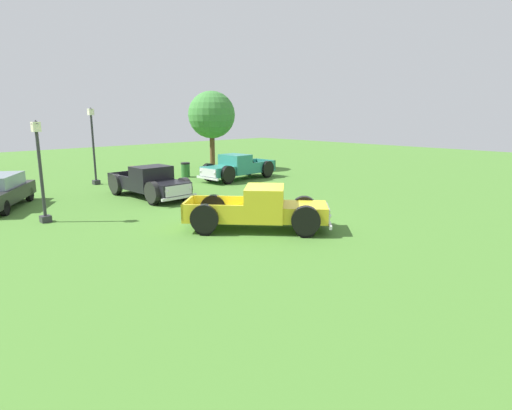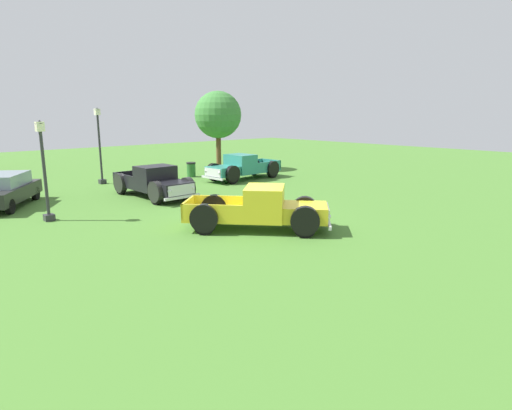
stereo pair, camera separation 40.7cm
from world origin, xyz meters
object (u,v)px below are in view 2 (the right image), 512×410
at_px(pickup_truck_behind_right, 240,168).
at_px(lamp_post_near, 44,169).
at_px(pickup_truck_behind_left, 156,183).
at_px(sedan_distant_a, 4,190).
at_px(picnic_table, 150,171).
at_px(trash_can, 191,169).
at_px(pickup_truck_foreground, 266,209).
at_px(lamp_post_far, 100,144).
at_px(oak_tree_east, 218,115).

bearing_deg(pickup_truck_behind_right, lamp_post_near, -166.50).
height_order(pickup_truck_behind_left, sedan_distant_a, pickup_truck_behind_left).
distance_m(sedan_distant_a, picnic_table, 9.58).
relative_size(pickup_truck_behind_left, picnic_table, 2.24).
bearing_deg(trash_can, picnic_table, 151.92).
xyz_separation_m(pickup_truck_foreground, trash_can, (5.32, 12.68, -0.27)).
xyz_separation_m(pickup_truck_foreground, sedan_distant_a, (-5.96, 10.60, 0.03)).
bearing_deg(pickup_truck_foreground, lamp_post_far, 90.52).
distance_m(pickup_truck_foreground, sedan_distant_a, 12.16).
bearing_deg(sedan_distant_a, lamp_post_near, -81.00).
bearing_deg(oak_tree_east, lamp_post_far, -176.66).
bearing_deg(lamp_post_far, lamp_post_near, -125.65).
relative_size(pickup_truck_behind_left, sedan_distant_a, 1.12).
xyz_separation_m(pickup_truck_behind_right, lamp_post_far, (-6.96, 4.33, 1.55)).
bearing_deg(sedan_distant_a, lamp_post_far, 29.44).
relative_size(pickup_truck_behind_right, lamp_post_far, 1.19).
xyz_separation_m(lamp_post_near, picnic_table, (8.37, 7.26, -1.53)).
distance_m(lamp_post_far, trash_can, 5.87).
height_order(pickup_truck_behind_right, trash_can, pickup_truck_behind_right).
height_order(sedan_distant_a, lamp_post_far, lamp_post_far).
distance_m(picnic_table, trash_can, 2.59).
distance_m(pickup_truck_behind_right, lamp_post_near, 12.57).
height_order(pickup_truck_behind_left, oak_tree_east, oak_tree_east).
height_order(lamp_post_near, lamp_post_far, lamp_post_far).
bearing_deg(trash_can, pickup_truck_behind_right, -64.16).
bearing_deg(lamp_post_near, lamp_post_far, 54.35).
bearing_deg(pickup_truck_behind_right, pickup_truck_foreground, -125.55).
bearing_deg(lamp_post_near, sedan_distant_a, 99.00).
distance_m(pickup_truck_behind_right, sedan_distant_a, 12.83).
relative_size(pickup_truck_behind_right, sedan_distant_a, 1.13).
bearing_deg(lamp_post_near, trash_can, 29.55).
relative_size(lamp_post_far, oak_tree_east, 0.78).
bearing_deg(sedan_distant_a, trash_can, 10.43).
distance_m(sedan_distant_a, lamp_post_far, 6.87).
bearing_deg(oak_tree_east, picnic_table, -174.90).
bearing_deg(picnic_table, lamp_post_near, -139.07).
bearing_deg(lamp_post_far, picnic_table, 0.05).
xyz_separation_m(lamp_post_far, trash_can, (5.45, -1.22, -1.83)).
distance_m(pickup_truck_foreground, lamp_post_near, 8.61).
height_order(pickup_truck_foreground, pickup_truck_behind_right, pickup_truck_behind_right).
distance_m(pickup_truck_foreground, lamp_post_far, 13.98).
xyz_separation_m(pickup_truck_foreground, lamp_post_far, (-0.13, 13.90, 1.56)).
relative_size(sedan_distant_a, lamp_post_far, 1.06).
xyz_separation_m(picnic_table, oak_tree_east, (5.89, 0.53, 3.44)).
xyz_separation_m(pickup_truck_behind_right, picnic_table, (-3.79, 4.34, -0.26)).
distance_m(lamp_post_near, picnic_table, 11.18).
height_order(pickup_truck_behind_left, picnic_table, pickup_truck_behind_left).
bearing_deg(lamp_post_far, oak_tree_east, 3.34).
distance_m(pickup_truck_behind_left, picnic_table, 6.71).
bearing_deg(pickup_truck_behind_right, trash_can, 115.84).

